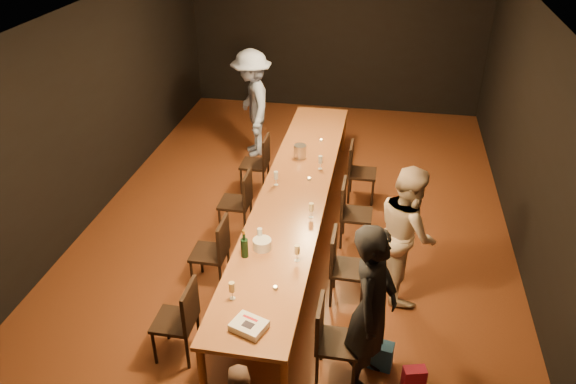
% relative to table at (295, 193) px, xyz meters
% --- Properties ---
extents(ground, '(10.00, 10.00, 0.00)m').
position_rel_table_xyz_m(ground, '(0.00, 0.00, -0.70)').
color(ground, '#462011').
rests_on(ground, ground).
extents(room_shell, '(6.04, 10.04, 3.02)m').
position_rel_table_xyz_m(room_shell, '(0.00, 0.00, 1.38)').
color(room_shell, black).
rests_on(room_shell, ground).
extents(table, '(0.90, 6.00, 0.75)m').
position_rel_table_xyz_m(table, '(0.00, 0.00, 0.00)').
color(table, brown).
rests_on(table, ground).
extents(chair_right_0, '(0.42, 0.42, 0.93)m').
position_rel_table_xyz_m(chair_right_0, '(0.85, -2.40, -0.24)').
color(chair_right_0, black).
rests_on(chair_right_0, ground).
extents(chair_right_1, '(0.42, 0.42, 0.93)m').
position_rel_table_xyz_m(chair_right_1, '(0.85, -1.20, -0.24)').
color(chair_right_1, black).
rests_on(chair_right_1, ground).
extents(chair_right_2, '(0.42, 0.42, 0.93)m').
position_rel_table_xyz_m(chair_right_2, '(0.85, 0.00, -0.24)').
color(chair_right_2, black).
rests_on(chair_right_2, ground).
extents(chair_right_3, '(0.42, 0.42, 0.93)m').
position_rel_table_xyz_m(chair_right_3, '(0.85, 1.20, -0.24)').
color(chair_right_3, black).
rests_on(chair_right_3, ground).
extents(chair_left_0, '(0.42, 0.42, 0.93)m').
position_rel_table_xyz_m(chair_left_0, '(-0.85, -2.40, -0.24)').
color(chair_left_0, black).
rests_on(chair_left_0, ground).
extents(chair_left_1, '(0.42, 0.42, 0.93)m').
position_rel_table_xyz_m(chair_left_1, '(-0.85, -1.20, -0.24)').
color(chair_left_1, black).
rests_on(chair_left_1, ground).
extents(chair_left_2, '(0.42, 0.42, 0.93)m').
position_rel_table_xyz_m(chair_left_2, '(-0.85, 0.00, -0.24)').
color(chair_left_2, black).
rests_on(chair_left_2, ground).
extents(chair_left_3, '(0.42, 0.42, 0.93)m').
position_rel_table_xyz_m(chair_left_3, '(-0.85, 1.20, -0.24)').
color(chair_left_3, black).
rests_on(chair_left_3, ground).
extents(woman_birthday, '(0.58, 0.75, 1.84)m').
position_rel_table_xyz_m(woman_birthday, '(1.15, -2.37, 0.22)').
color(woman_birthday, black).
rests_on(woman_birthday, ground).
extents(woman_tan, '(0.83, 0.96, 1.69)m').
position_rel_table_xyz_m(woman_tan, '(1.48, -0.90, 0.15)').
color(woman_tan, beige).
rests_on(woman_tan, ground).
extents(man_blue, '(1.13, 1.40, 1.90)m').
position_rel_table_xyz_m(man_blue, '(-1.18, 2.49, 0.25)').
color(man_blue, '#7C8FC0').
rests_on(man_blue, ground).
extents(gift_bag_red, '(0.25, 0.18, 0.26)m').
position_rel_table_xyz_m(gift_bag_red, '(1.62, -2.43, -0.57)').
color(gift_bag_red, '#DD214B').
rests_on(gift_bag_red, ground).
extents(gift_bag_blue, '(0.27, 0.20, 0.30)m').
position_rel_table_xyz_m(gift_bag_blue, '(1.29, -2.20, -0.55)').
color(gift_bag_blue, '#255EA2').
rests_on(gift_bag_blue, ground).
extents(birthday_cake, '(0.38, 0.34, 0.07)m').
position_rel_table_xyz_m(birthday_cake, '(0.02, -2.67, 0.08)').
color(birthday_cake, white).
rests_on(birthday_cake, table).
extents(plate_stack, '(0.28, 0.28, 0.12)m').
position_rel_table_xyz_m(plate_stack, '(-0.14, -1.39, 0.11)').
color(plate_stack, silver).
rests_on(plate_stack, table).
extents(champagne_bottle, '(0.10, 0.10, 0.35)m').
position_rel_table_xyz_m(champagne_bottle, '(-0.30, -1.57, 0.22)').
color(champagne_bottle, black).
rests_on(champagne_bottle, table).
extents(ice_bucket, '(0.21, 0.21, 0.20)m').
position_rel_table_xyz_m(ice_bucket, '(-0.09, 0.97, 0.15)').
color(ice_bucket, '#B4B3B8').
rests_on(ice_bucket, table).
extents(wineglass_0, '(0.06, 0.06, 0.21)m').
position_rel_table_xyz_m(wineglass_0, '(-0.25, -2.28, 0.15)').
color(wineglass_0, beige).
rests_on(wineglass_0, table).
extents(wineglass_1, '(0.06, 0.06, 0.21)m').
position_rel_table_xyz_m(wineglass_1, '(0.29, -1.54, 0.15)').
color(wineglass_1, beige).
rests_on(wineglass_1, table).
extents(wineglass_2, '(0.06, 0.06, 0.21)m').
position_rel_table_xyz_m(wineglass_2, '(-0.18, -1.30, 0.15)').
color(wineglass_2, silver).
rests_on(wineglass_2, table).
extents(wineglass_3, '(0.06, 0.06, 0.21)m').
position_rel_table_xyz_m(wineglass_3, '(0.32, -0.64, 0.15)').
color(wineglass_3, beige).
rests_on(wineglass_3, table).
extents(wineglass_4, '(0.06, 0.06, 0.21)m').
position_rel_table_xyz_m(wineglass_4, '(-0.27, 0.09, 0.15)').
color(wineglass_4, silver).
rests_on(wineglass_4, table).
extents(wineglass_5, '(0.06, 0.06, 0.21)m').
position_rel_table_xyz_m(wineglass_5, '(0.26, 0.67, 0.15)').
color(wineglass_5, silver).
rests_on(wineglass_5, table).
extents(tealight_near, '(0.05, 0.05, 0.03)m').
position_rel_table_xyz_m(tealight_near, '(0.15, -2.06, 0.06)').
color(tealight_near, '#B2B7B2').
rests_on(tealight_near, table).
extents(tealight_mid, '(0.05, 0.05, 0.03)m').
position_rel_table_xyz_m(tealight_mid, '(0.15, 0.31, 0.06)').
color(tealight_mid, '#B2B7B2').
rests_on(tealight_mid, table).
extents(tealight_far, '(0.05, 0.05, 0.03)m').
position_rel_table_xyz_m(tealight_far, '(0.15, 1.60, 0.06)').
color(tealight_far, '#B2B7B2').
rests_on(tealight_far, table).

